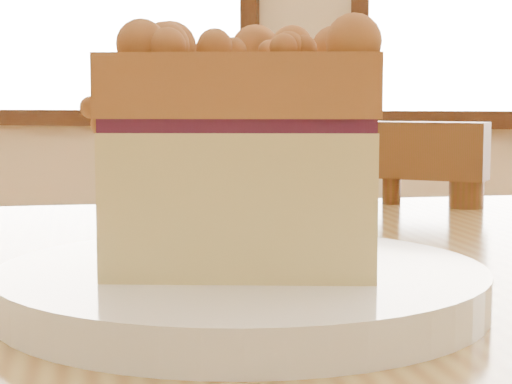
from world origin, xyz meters
The scene contains 2 objects.
plate centered at (-0.15, 0.31, 0.76)m, with size 0.24×0.24×0.02m.
cake_slice centered at (-0.15, 0.31, 0.83)m, with size 0.14×0.12×0.12m.
Camera 1 is at (-0.04, -0.10, 0.85)m, focal length 62.00 mm.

